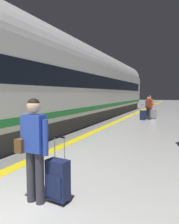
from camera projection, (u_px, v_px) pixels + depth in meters
safety_line_strip at (107, 126)px, 12.21m from camera, size 0.36×80.00×0.01m
tactile_edge_band at (101, 125)px, 12.36m from camera, size 0.72×80.00×0.01m
high_speed_train at (57, 80)px, 11.19m from camera, size 2.94×34.96×4.97m
traveller_foreground at (34, 143)px, 3.56m from camera, size 0.56×0.30×1.76m
rolling_suitcase_foreground at (58, 180)px, 3.61m from camera, size 0.41×0.28×1.12m
passenger_near at (149, 104)px, 15.58m from camera, size 0.52×0.40×1.73m
suitcase_near at (154, 114)px, 15.44m from camera, size 0.39×0.25×1.04m
passenger_mid at (149, 106)px, 14.85m from camera, size 0.49×0.40×1.67m
suitcase_mid at (143, 115)px, 14.73m from camera, size 0.43×0.35×1.06m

